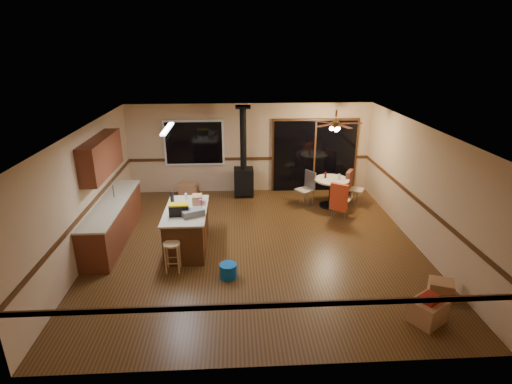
{
  "coord_description": "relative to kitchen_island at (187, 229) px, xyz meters",
  "views": [
    {
      "loc": [
        -0.45,
        -7.8,
        4.21
      ],
      "look_at": [
        0.0,
        0.3,
        1.15
      ],
      "focal_mm": 28.0,
      "sensor_mm": 36.0,
      "label": 1
    }
  ],
  "objects": [
    {
      "name": "floor",
      "position": [
        1.5,
        0.0,
        -0.45
      ],
      "size": [
        7.0,
        7.0,
        0.0
      ],
      "primitive_type": "plane",
      "color": "#4C2F15",
      "rests_on": "ground"
    },
    {
      "name": "ceiling",
      "position": [
        1.5,
        0.0,
        2.15
      ],
      "size": [
        7.0,
        7.0,
        0.0
      ],
      "primitive_type": "plane",
      "rotation": [
        3.14,
        0.0,
        0.0
      ],
      "color": "silver",
      "rests_on": "ground"
    },
    {
      "name": "wall_back",
      "position": [
        1.5,
        3.5,
        0.85
      ],
      "size": [
        7.0,
        0.0,
        7.0
      ],
      "primitive_type": "plane",
      "rotation": [
        1.57,
        0.0,
        0.0
      ],
      "color": "tan",
      "rests_on": "ground"
    },
    {
      "name": "wall_front",
      "position": [
        1.5,
        -3.5,
        0.85
      ],
      "size": [
        7.0,
        0.0,
        7.0
      ],
      "primitive_type": "plane",
      "rotation": [
        -1.57,
        0.0,
        0.0
      ],
      "color": "tan",
      "rests_on": "ground"
    },
    {
      "name": "wall_left",
      "position": [
        -2.0,
        0.0,
        0.85
      ],
      "size": [
        0.0,
        7.0,
        7.0
      ],
      "primitive_type": "plane",
      "rotation": [
        1.57,
        0.0,
        1.57
      ],
      "color": "tan",
      "rests_on": "ground"
    },
    {
      "name": "wall_right",
      "position": [
        5.0,
        0.0,
        0.85
      ],
      "size": [
        0.0,
        7.0,
        7.0
      ],
      "primitive_type": "plane",
      "rotation": [
        1.57,
        0.0,
        -1.57
      ],
      "color": "tan",
      "rests_on": "ground"
    },
    {
      "name": "chair_rail",
      "position": [
        1.5,
        0.0,
        0.55
      ],
      "size": [
        7.0,
        7.0,
        0.08
      ],
      "primitive_type": null,
      "color": "#402310",
      "rests_on": "ground"
    },
    {
      "name": "window",
      "position": [
        -0.1,
        3.45,
        1.05
      ],
      "size": [
        1.72,
        0.1,
        1.32
      ],
      "primitive_type": "cube",
      "color": "black",
      "rests_on": "ground"
    },
    {
      "name": "sliding_door",
      "position": [
        3.4,
        3.45,
        0.6
      ],
      "size": [
        2.52,
        0.1,
        2.1
      ],
      "primitive_type": "cube",
      "color": "black",
      "rests_on": "ground"
    },
    {
      "name": "lower_cabinets",
      "position": [
        -1.7,
        0.5,
        -0.02
      ],
      "size": [
        0.6,
        3.0,
        0.86
      ],
      "primitive_type": "cube",
      "color": "#632D19",
      "rests_on": "ground"
    },
    {
      "name": "countertop",
      "position": [
        -1.7,
        0.5,
        0.43
      ],
      "size": [
        0.64,
        3.04,
        0.04
      ],
      "primitive_type": "cube",
      "color": "#C0B695",
      "rests_on": "lower_cabinets"
    },
    {
      "name": "upper_cabinets",
      "position": [
        -1.83,
        0.7,
        1.45
      ],
      "size": [
        0.35,
        2.0,
        0.8
      ],
      "primitive_type": "cube",
      "color": "#632D19",
      "rests_on": "ground"
    },
    {
      "name": "kitchen_island",
      "position": [
        0.0,
        0.0,
        0.0
      ],
      "size": [
        0.88,
        1.68,
        0.9
      ],
      "color": "#4B2812",
      "rests_on": "ground"
    },
    {
      "name": "wood_stove",
      "position": [
        1.3,
        3.05,
        0.28
      ],
      "size": [
        0.55,
        0.5,
        2.52
      ],
      "color": "black",
      "rests_on": "ground"
    },
    {
      "name": "ceiling_fan",
      "position": [
        3.63,
        2.14,
        1.76
      ],
      "size": [
        0.24,
        0.24,
        0.55
      ],
      "color": "brown",
      "rests_on": "ceiling"
    },
    {
      "name": "fluorescent_strip",
      "position": [
        -0.3,
        0.3,
        2.11
      ],
      "size": [
        0.1,
        1.2,
        0.04
      ],
      "primitive_type": "cube",
      "color": "white",
      "rests_on": "ceiling"
    },
    {
      "name": "toolbox_grey",
      "position": [
        0.18,
        -0.34,
        0.52
      ],
      "size": [
        0.5,
        0.41,
        0.14
      ],
      "primitive_type": "cube",
      "rotation": [
        0.0,
        0.0,
        0.43
      ],
      "color": "slate",
      "rests_on": "kitchen_island"
    },
    {
      "name": "toolbox_black",
      "position": [
        -0.1,
        -0.28,
        0.56
      ],
      "size": [
        0.41,
        0.24,
        0.22
      ],
      "primitive_type": "cube",
      "rotation": [
        0.0,
        0.0,
        0.07
      ],
      "color": "black",
      "rests_on": "kitchen_island"
    },
    {
      "name": "toolbox_yellow_lid",
      "position": [
        -0.1,
        -0.28,
        0.68
      ],
      "size": [
        0.42,
        0.24,
        0.03
      ],
      "primitive_type": "cube",
      "rotation": [
        0.0,
        0.0,
        0.07
      ],
      "color": "gold",
      "rests_on": "toolbox_black"
    },
    {
      "name": "box_on_island",
      "position": [
        0.22,
        0.33,
        0.54
      ],
      "size": [
        0.22,
        0.29,
        0.19
      ],
      "primitive_type": "cube",
      "rotation": [
        0.0,
        0.0,
        0.04
      ],
      "color": "#A57149",
      "rests_on": "kitchen_island"
    },
    {
      "name": "bottle_dark",
      "position": [
        -0.32,
        0.34,
        0.59
      ],
      "size": [
        0.1,
        0.1,
        0.28
      ],
      "primitive_type": "cylinder",
      "rotation": [
        0.0,
        0.0,
        0.31
      ],
      "color": "black",
      "rests_on": "kitchen_island"
    },
    {
      "name": "bottle_pink",
      "position": [
        0.32,
        0.01,
        0.55
      ],
      "size": [
        0.09,
        0.09,
        0.21
      ],
      "primitive_type": "cylinder",
      "rotation": [
        0.0,
        0.0,
        -0.41
      ],
      "color": "#D84C8C",
      "rests_on": "kitchen_island"
    },
    {
      "name": "bottle_white",
      "position": [
        -0.05,
        0.54,
        0.53
      ],
      "size": [
        0.05,
        0.05,
        0.16
      ],
      "primitive_type": "cylinder",
      "rotation": [
        0.0,
        0.0,
        -0.01
      ],
      "color": "white",
      "rests_on": "kitchen_island"
    },
    {
      "name": "bar_stool",
      "position": [
        -0.19,
        -0.93,
        -0.15
      ],
      "size": [
        0.42,
        0.42,
        0.6
      ],
      "primitive_type": "cylinder",
      "rotation": [
        0.0,
        0.0,
        -0.34
      ],
      "color": "tan",
      "rests_on": "floor"
    },
    {
      "name": "blue_bucket",
      "position": [
        0.89,
        -1.22,
        -0.32
      ],
      "size": [
        0.39,
        0.39,
        0.28
      ],
      "primitive_type": "cylinder",
      "rotation": [
        0.0,
        0.0,
        0.18
      ],
      "color": "#0D59B8",
      "rests_on": "floor"
    },
    {
      "name": "dining_table",
      "position": [
        3.63,
        2.14,
        0.08
      ],
      "size": [
        0.93,
        0.93,
        0.78
      ],
      "color": "black",
      "rests_on": "ground"
    },
    {
      "name": "glass_red",
      "position": [
        3.48,
        2.24,
        0.41
      ],
      "size": [
        0.07,
        0.07,
        0.16
      ],
      "primitive_type": "cylinder",
      "rotation": [
        0.0,
        0.0,
        -0.24
      ],
      "color": "#590C14",
      "rests_on": "dining_table"
    },
    {
      "name": "glass_cream",
      "position": [
        3.81,
        2.09,
        0.4
      ],
      "size": [
        0.08,
        0.08,
        0.15
      ],
      "primitive_type": "cylinder",
      "rotation": [
        0.0,
        0.0,
        -0.36
      ],
      "color": "beige",
      "rests_on": "dining_table"
    },
    {
      "name": "chair_left",
      "position": [
        3.02,
        2.3,
        0.14
      ],
      "size": [
        0.56,
        0.56,
        0.51
      ],
      "color": "tan",
      "rests_on": "ground"
    },
    {
      "name": "chair_near",
      "position": [
        3.63,
        1.29,
        0.14
      ],
      "size": [
        0.61,
        0.62,
        0.7
      ],
      "color": "tan",
      "rests_on": "ground"
    },
    {
      "name": "chair_right",
      "position": [
        4.17,
        2.29,
        0.14
      ],
      "size": [
        0.61,
        0.59,
        0.7
      ],
      "color": "tan",
      "rests_on": "ground"
    },
    {
      "name": "box_under_window",
      "position": [
        -0.31,
        3.1,
        -0.25
      ],
      "size": [
        0.53,
        0.44,
        0.4
      ],
      "primitive_type": "cube",
      "rotation": [
        0.0,
        0.0,
        -0.08
      ],
      "color": "#A57149",
      "rests_on": "floor"
    },
    {
      "name": "box_corner_a",
      "position": [
        4.07,
        -2.69,
        -0.26
      ],
      "size": [
        0.66,
        0.64,
        0.39
      ],
      "primitive_type": "cube",
      "rotation": [
        0.0,
        0.0,
        0.58
      ],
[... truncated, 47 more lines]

